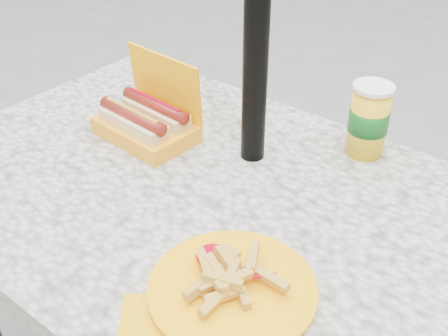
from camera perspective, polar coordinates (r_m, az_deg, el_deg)
The scene contains 4 objects.
picnic_table at distance 1.16m, azimuth -1.95°, elevation -6.57°, with size 1.20×0.80×0.75m.
hotdog_box at distance 1.26m, azimuth -7.85°, elevation 4.76°, with size 0.23×0.16×0.18m.
fries_plate at distance 0.88m, azimuth 0.41°, elevation -12.41°, with size 0.29×0.39×0.05m.
soda_cup at distance 1.21m, azimuth 14.47°, elevation 4.75°, with size 0.08×0.08×0.16m.
Camera 1 is at (0.58, -0.66, 1.40)m, focal length 45.00 mm.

